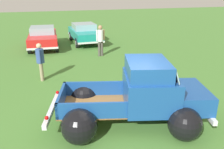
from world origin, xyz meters
The scene contains 8 objects.
ground_plane centered at (0.00, 0.00, 0.00)m, with size 80.00×80.00×0.00m, color #477A33.
vintage_pickup_truck centered at (0.38, -0.10, 0.76)m, with size 4.95×3.63×1.96m.
show_car_0 centered at (-2.10, 10.56, 0.78)m, with size 2.08×4.31×1.43m.
show_car_1 centered at (0.92, 11.29, 0.78)m, with size 1.95×4.30×1.43m.
spectator_0 centered at (-2.37, 4.31, 0.95)m, with size 0.36×0.54×1.66m.
spectator_1 centered at (1.12, 7.37, 1.06)m, with size 0.54×0.38×1.84m.
lane_cone_0 centered at (2.79, 2.72, 0.31)m, with size 0.36×0.36×0.63m.
lane_cone_1 centered at (1.89, 2.80, 0.31)m, with size 0.36×0.36×0.63m.
Camera 1 is at (-2.26, -5.68, 3.78)m, focal length 36.74 mm.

